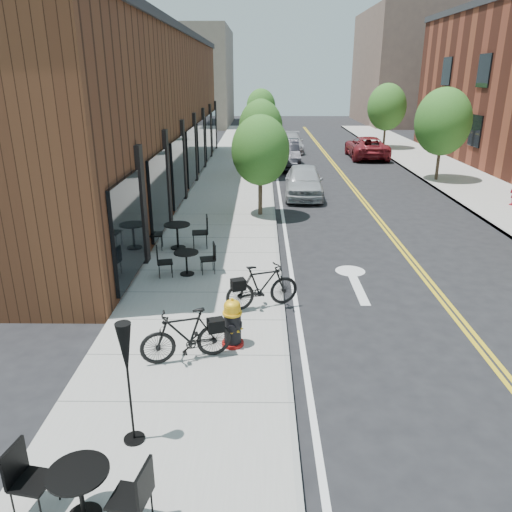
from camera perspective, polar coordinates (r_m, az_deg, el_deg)
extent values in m
plane|color=black|center=(11.35, 3.42, -7.85)|extent=(120.00, 120.00, 0.00)
cube|color=#9E9B93|center=(20.74, -3.40, 5.37)|extent=(4.00, 70.00, 0.12)
cube|color=#4D2A18|center=(24.81, -13.74, 15.34)|extent=(5.00, 28.00, 7.00)
cube|color=#726656|center=(58.49, -7.12, 19.61)|extent=(8.00, 14.00, 10.00)
cube|color=brown|center=(62.27, 17.07, 19.87)|extent=(10.00, 16.00, 12.00)
cylinder|color=#382B1E|center=(19.52, 0.49, 7.08)|extent=(0.16, 0.16, 1.61)
ellipsoid|color=#2F6520|center=(19.21, 0.50, 11.99)|extent=(2.20, 2.20, 2.64)
cylinder|color=#382B1E|center=(27.36, 0.53, 10.91)|extent=(0.16, 0.16, 1.68)
ellipsoid|color=#2F6520|center=(27.14, 0.54, 14.59)|extent=(2.30, 2.30, 2.76)
cylinder|color=#382B1E|center=(35.29, 0.55, 12.89)|extent=(0.16, 0.16, 1.57)
ellipsoid|color=#2F6520|center=(35.13, 0.56, 15.53)|extent=(2.10, 2.10, 2.52)
cylinder|color=#382B1E|center=(43.23, 0.57, 14.30)|extent=(0.16, 0.16, 1.71)
ellipsoid|color=#2F6520|center=(43.09, 0.58, 16.71)|extent=(2.40, 2.40, 2.88)
cylinder|color=#382B1E|center=(27.91, 20.08, 10.05)|extent=(0.16, 0.16, 1.82)
ellipsoid|color=#2F6520|center=(27.68, 20.59, 14.18)|extent=(2.80, 2.80, 3.36)
cylinder|color=#382B1E|center=(39.34, 14.46, 13.20)|extent=(0.16, 0.16, 1.82)
ellipsoid|color=#2F6520|center=(39.17, 14.72, 16.14)|extent=(2.80, 2.80, 3.36)
cylinder|color=maroon|center=(10.32, -2.67, -9.92)|extent=(0.46, 0.46, 0.07)
cylinder|color=black|center=(10.15, -2.70, -8.28)|extent=(0.36, 0.36, 0.67)
cylinder|color=#ECAB16|center=(9.99, -2.73, -6.52)|extent=(0.41, 0.41, 0.04)
cylinder|color=#ECAB16|center=(9.95, -2.74, -6.05)|extent=(0.35, 0.35, 0.16)
ellipsoid|color=#ECAB16|center=(9.91, -2.75, -5.59)|extent=(0.34, 0.34, 0.20)
cylinder|color=#ECAB16|center=(9.87, -2.76, -5.06)|extent=(0.06, 0.06, 0.07)
imported|color=black|center=(9.67, -8.02, -8.96)|extent=(1.82, 0.99, 1.05)
imported|color=black|center=(11.65, 0.72, -3.47)|extent=(1.84, 1.08, 1.07)
cylinder|color=black|center=(7.08, -19.35, -24.38)|extent=(0.07, 0.07, 0.69)
cylinder|color=black|center=(6.84, -19.71, -22.27)|extent=(0.87, 0.87, 0.03)
cylinder|color=black|center=(13.88, -7.87, -2.02)|extent=(0.47, 0.47, 0.03)
cylinder|color=black|center=(13.77, -7.93, -0.84)|extent=(0.06, 0.06, 0.62)
cylinder|color=black|center=(13.66, -8.00, 0.40)|extent=(0.81, 0.81, 0.03)
cylinder|color=black|center=(16.00, -8.89, 0.96)|extent=(0.53, 0.53, 0.03)
cylinder|color=black|center=(15.88, -8.96, 2.23)|extent=(0.07, 0.07, 0.76)
cylinder|color=black|center=(15.77, -9.03, 3.55)|extent=(0.92, 0.92, 0.03)
cylinder|color=black|center=(8.21, -13.73, -19.61)|extent=(0.32, 0.32, 0.04)
cylinder|color=black|center=(7.65, -14.33, -14.08)|extent=(0.04, 0.04, 1.90)
cone|color=black|center=(7.35, -14.71, -10.36)|extent=(0.23, 0.23, 0.84)
imported|color=#A6AAAE|center=(23.11, 5.49, 8.52)|extent=(1.92, 4.31, 1.44)
imported|color=black|center=(30.65, 3.21, 11.62)|extent=(1.77, 5.02, 1.65)
imported|color=#A5A4A9|center=(37.10, 3.91, 12.80)|extent=(1.92, 4.53, 1.30)
imported|color=maroon|center=(34.96, 12.52, 12.05)|extent=(2.45, 5.19, 1.43)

